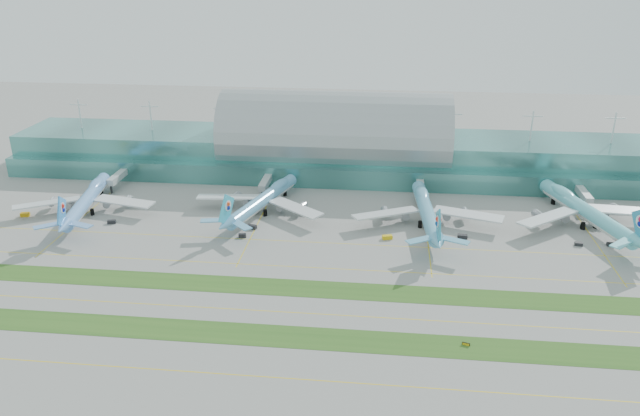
# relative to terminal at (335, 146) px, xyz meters

# --- Properties ---
(ground) EXTENTS (700.00, 700.00, 0.00)m
(ground) POSITION_rel_terminal_xyz_m (-0.01, -128.79, -14.23)
(ground) COLOR gray
(ground) RESTS_ON ground
(terminal) EXTENTS (340.00, 69.10, 36.00)m
(terminal) POSITION_rel_terminal_xyz_m (0.00, 0.00, 0.00)
(terminal) COLOR #3D7A75
(terminal) RESTS_ON ground
(grass_strip_near) EXTENTS (420.00, 12.00, 0.08)m
(grass_strip_near) POSITION_rel_terminal_xyz_m (-0.01, -156.79, -14.19)
(grass_strip_near) COLOR #2D591E
(grass_strip_near) RESTS_ON ground
(grass_strip_far) EXTENTS (420.00, 12.00, 0.08)m
(grass_strip_far) POSITION_rel_terminal_xyz_m (-0.01, -126.79, -14.19)
(grass_strip_far) COLOR #2D591E
(grass_strip_far) RESTS_ON ground
(taxiline_a) EXTENTS (420.00, 0.35, 0.01)m
(taxiline_a) POSITION_rel_terminal_xyz_m (-0.01, -176.79, -14.22)
(taxiline_a) COLOR yellow
(taxiline_a) RESTS_ON ground
(taxiline_b) EXTENTS (420.00, 0.35, 0.01)m
(taxiline_b) POSITION_rel_terminal_xyz_m (-0.01, -142.79, -14.22)
(taxiline_b) COLOR yellow
(taxiline_b) RESTS_ON ground
(taxiline_c) EXTENTS (420.00, 0.35, 0.01)m
(taxiline_c) POSITION_rel_terminal_xyz_m (-0.01, -110.79, -14.22)
(taxiline_c) COLOR yellow
(taxiline_c) RESTS_ON ground
(taxiline_d) EXTENTS (420.00, 0.35, 0.01)m
(taxiline_d) POSITION_rel_terminal_xyz_m (-0.01, -88.79, -14.22)
(taxiline_d) COLOR yellow
(taxiline_d) RESTS_ON ground
(airliner_a) EXTENTS (62.43, 71.58, 19.76)m
(airliner_a) POSITION_rel_terminal_xyz_m (-106.76, -67.41, -8.13)
(airliner_a) COLOR #679FE3
(airliner_a) RESTS_ON ground
(airliner_b) EXTENTS (60.52, 70.14, 19.74)m
(airliner_b) POSITION_rel_terminal_xyz_m (-27.32, -58.92, -8.14)
(airliner_b) COLOR #5FA6D2
(airliner_b) RESTS_ON ground
(airliner_c) EXTENTS (65.05, 74.05, 20.37)m
(airliner_c) POSITION_rel_terminal_xyz_m (45.25, -64.76, -7.94)
(airliner_c) COLOR #60AFD3
(airliner_c) RESTS_ON ground
(airliner_d) EXTENTS (66.37, 76.99, 21.72)m
(airliner_d) POSITION_rel_terminal_xyz_m (113.09, -58.30, -7.53)
(airliner_d) COLOR #5BBECA
(airliner_d) RESTS_ON ground
(gse_a) EXTENTS (4.10, 2.83, 1.73)m
(gse_a) POSITION_rel_terminal_xyz_m (-132.44, -75.91, -13.36)
(gse_a) COLOR #D0940C
(gse_a) RESTS_ON ground
(gse_b) EXTENTS (3.84, 2.58, 1.53)m
(gse_b) POSITION_rel_terminal_xyz_m (-90.69, -79.35, -13.46)
(gse_b) COLOR black
(gse_b) RESTS_ON ground
(gse_c) EXTENTS (3.37, 2.20, 1.56)m
(gse_c) POSITION_rel_terminal_xyz_m (-30.94, -87.21, -13.45)
(gse_c) COLOR black
(gse_c) RESTS_ON ground
(gse_d) EXTENTS (4.34, 2.78, 1.73)m
(gse_d) POSITION_rel_terminal_xyz_m (-28.78, -78.31, -13.36)
(gse_d) COLOR black
(gse_d) RESTS_ON ground
(gse_e) EXTENTS (4.41, 2.95, 1.65)m
(gse_e) POSITION_rel_terminal_xyz_m (28.80, -82.52, -13.40)
(gse_e) COLOR #DFB40D
(gse_e) RESTS_ON ground
(gse_f) EXTENTS (4.04, 2.35, 1.64)m
(gse_f) POSITION_rel_terminal_xyz_m (59.63, -78.47, -13.41)
(gse_f) COLOR black
(gse_f) RESTS_ON ground
(gse_g) EXTENTS (3.11, 2.04, 1.39)m
(gse_g) POSITION_rel_terminal_xyz_m (105.45, -80.40, -13.53)
(gse_g) COLOR black
(gse_g) RESTS_ON ground
(gse_h) EXTENTS (3.19, 1.66, 1.44)m
(gse_h) POSITION_rel_terminal_xyz_m (118.09, -79.58, -13.51)
(gse_h) COLOR black
(gse_h) RESTS_ON ground
(taxiway_sign_east) EXTENTS (2.37, 0.92, 1.02)m
(taxiway_sign_east) POSITION_rel_terminal_xyz_m (52.86, -155.62, -13.72)
(taxiway_sign_east) COLOR black
(taxiway_sign_east) RESTS_ON ground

